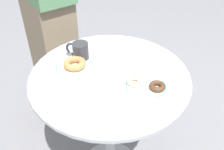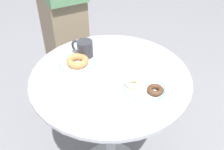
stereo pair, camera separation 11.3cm
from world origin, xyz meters
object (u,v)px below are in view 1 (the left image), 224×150
(donut_cinnamon, at_px, (75,64))
(donut_chocolate, at_px, (157,86))
(coffee_mug, at_px, (80,51))
(person_figure, at_px, (45,0))
(plate_left, at_px, (74,67))
(plate_right, at_px, (146,86))
(cafe_table, at_px, (110,111))
(donut_glazed, at_px, (135,81))

(donut_cinnamon, xyz_separation_m, donut_chocolate, (0.39, -0.01, -0.00))
(donut_chocolate, xyz_separation_m, coffee_mug, (-0.40, 0.09, 0.02))
(donut_cinnamon, relative_size, person_figure, 0.06)
(plate_left, bearing_deg, plate_right, -2.42)
(coffee_mug, distance_m, person_figure, 0.51)
(plate_left, xyz_separation_m, coffee_mug, (-0.00, 0.07, 0.04))
(cafe_table, distance_m, coffee_mug, 0.34)
(person_figure, bearing_deg, coffee_mug, -40.01)
(plate_right, xyz_separation_m, coffee_mug, (-0.35, 0.09, 0.04))
(plate_left, relative_size, donut_cinnamon, 1.69)
(plate_left, distance_m, donut_glazed, 0.30)
(plate_right, relative_size, donut_glazed, 2.60)
(cafe_table, relative_size, plate_right, 4.23)
(plate_left, distance_m, donut_chocolate, 0.40)
(donut_cinnamon, xyz_separation_m, donut_glazed, (0.29, -0.02, -0.00))
(plate_left, xyz_separation_m, donut_chocolate, (0.40, -0.02, 0.02))
(cafe_table, bearing_deg, coffee_mug, 160.15)
(plate_right, distance_m, donut_glazed, 0.05)
(donut_cinnamon, relative_size, coffee_mug, 0.90)
(coffee_mug, bearing_deg, donut_chocolate, -12.71)
(plate_left, height_order, donut_chocolate, donut_chocolate)
(plate_right, xyz_separation_m, donut_chocolate, (0.05, -0.00, 0.02))
(cafe_table, height_order, coffee_mug, coffee_mug)
(plate_right, bearing_deg, donut_chocolate, -2.31)
(plate_right, bearing_deg, plate_left, 177.58)
(donut_glazed, height_order, coffee_mug, coffee_mug)
(donut_chocolate, bearing_deg, donut_glazed, -178.38)
(donut_cinnamon, distance_m, coffee_mug, 0.08)
(cafe_table, distance_m, donut_glazed, 0.28)
(cafe_table, height_order, plate_left, plate_left)
(donut_chocolate, height_order, person_figure, person_figure)
(plate_right, distance_m, coffee_mug, 0.37)
(donut_cinnamon, xyz_separation_m, person_figure, (-0.40, 0.40, 0.09))
(donut_cinnamon, distance_m, donut_chocolate, 0.39)
(cafe_table, bearing_deg, donut_chocolate, -6.67)
(donut_cinnamon, bearing_deg, coffee_mug, 97.36)
(donut_cinnamon, bearing_deg, donut_glazed, -3.35)
(plate_left, relative_size, plate_right, 0.99)
(person_figure, bearing_deg, plate_left, -45.52)
(cafe_table, xyz_separation_m, coffee_mug, (-0.18, 0.06, 0.28))
(cafe_table, relative_size, donut_chocolate, 10.99)
(plate_left, relative_size, person_figure, 0.10)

